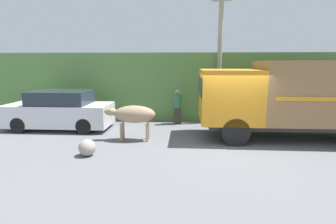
% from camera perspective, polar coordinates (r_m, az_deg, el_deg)
% --- Properties ---
extents(ground_plane, '(60.00, 60.00, 0.00)m').
position_cam_1_polar(ground_plane, '(9.87, 13.28, -6.80)').
color(ground_plane, slate).
extents(hillside_embankment, '(32.00, 5.86, 3.40)m').
position_cam_1_polar(hillside_embankment, '(16.05, 9.69, 6.22)').
color(hillside_embankment, '#568442').
rests_on(hillside_embankment, ground_plane).
extents(cargo_truck, '(7.34, 2.41, 2.99)m').
position_cam_1_polar(cargo_truck, '(11.11, 26.80, 3.23)').
color(cargo_truck, '#2D2D2D').
rests_on(cargo_truck, ground_plane).
extents(brown_cow, '(1.94, 0.66, 1.34)m').
position_cam_1_polar(brown_cow, '(9.94, -7.58, -0.56)').
color(brown_cow, '#9E7F60').
rests_on(brown_cow, ground_plane).
extents(parked_suv, '(4.53, 1.82, 1.71)m').
position_cam_1_polar(parked_suv, '(12.54, -22.50, 0.27)').
color(parked_suv, silver).
rests_on(parked_suv, ground_plane).
extents(pedestrian_on_hill, '(0.46, 0.46, 1.67)m').
position_cam_1_polar(pedestrian_on_hill, '(12.57, 2.09, 1.52)').
color(pedestrian_on_hill, '#38332D').
rests_on(pedestrian_on_hill, ground_plane).
extents(utility_pole, '(0.90, 0.21, 6.50)m').
position_cam_1_polar(utility_pole, '(12.90, 11.18, 12.55)').
color(utility_pole, gray).
rests_on(utility_pole, ground_plane).
extents(roadside_rock, '(0.53, 0.53, 0.53)m').
position_cam_1_polar(roadside_rock, '(8.77, -17.20, -7.41)').
color(roadside_rock, gray).
rests_on(roadside_rock, ground_plane).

